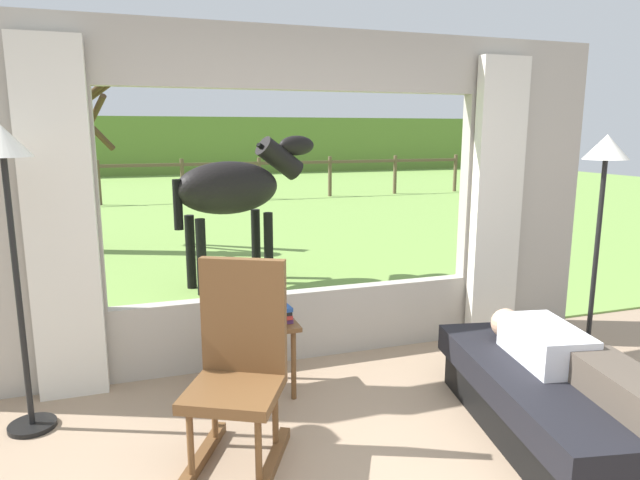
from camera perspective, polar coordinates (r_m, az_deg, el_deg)
The scene contains 16 objects.
back_wall_with_window at distance 4.31m, azimuth -1.96°, elevation 3.71°, with size 5.20×0.12×2.55m.
curtain_panel_left at distance 4.03m, azimuth -25.02°, elevation 1.44°, with size 0.44×0.10×2.40m, color silver.
curtain_panel_right at distance 4.95m, azimuth 17.64°, elevation 3.58°, with size 0.44×0.10×2.40m, color silver.
outdoor_pasture_lawn at distance 15.15m, azimuth -13.93°, elevation 3.96°, with size 36.00×21.68×0.02m, color #759E47.
distant_hill_ridge at distance 24.87m, azimuth -16.07°, elevation 9.26°, with size 36.00×2.00×2.40m, color olive.
recliner_sofa at distance 3.73m, azimuth 23.26°, elevation -14.96°, with size 1.21×1.84×0.42m.
reclining_person at distance 3.58m, azimuth 24.17°, elevation -10.86°, with size 0.45×1.43×0.22m.
rocking_chair at distance 3.14m, azimuth -8.30°, elevation -12.60°, with size 0.72×0.82×1.12m.
side_table at distance 3.91m, azimuth -5.87°, elevation -9.56°, with size 0.44×0.44×0.52m.
potted_plant at distance 3.87m, azimuth -7.31°, elevation -5.52°, with size 0.22×0.22×0.32m.
book_stack at distance 3.83m, azimuth -4.34°, elevation -7.61°, with size 0.20×0.15×0.11m.
floor_lamp_left at distance 3.63m, azimuth -29.42°, elevation 4.66°, with size 0.32×0.32×1.84m.
floor_lamp_right at distance 4.58m, azimuth 27.02°, elevation 5.32°, with size 0.32×0.32×1.78m.
horse at distance 6.48m, azimuth -8.70°, elevation 5.22°, with size 1.82×0.87×1.73m.
pasture_tree at distance 9.01m, azimuth -24.22°, elevation 8.43°, with size 1.13×1.55×2.86m.
pasture_fence_line at distance 14.69m, azimuth -13.93°, elevation 6.62°, with size 16.10×0.10×1.10m.
Camera 1 is at (-1.23, -1.84, 1.80)m, focal length 31.24 mm.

